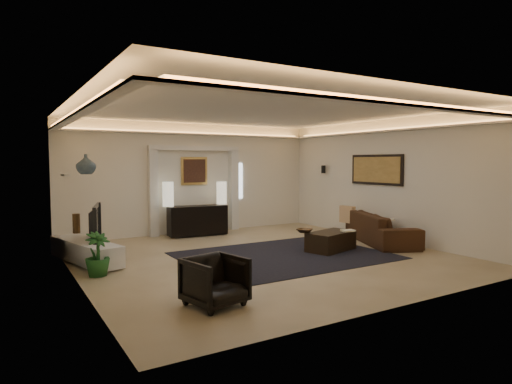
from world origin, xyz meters
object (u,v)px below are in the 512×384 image
console (198,220)px  coffee_table (331,241)px  armchair (215,281)px  sofa (381,228)px

console → coffee_table: bearing=-56.9°
console → armchair: bearing=-105.5°
coffee_table → armchair: 4.12m
coffee_table → armchair: bearing=-168.0°
armchair → coffee_table: bearing=15.3°
sofa → console: bearing=70.8°
sofa → armchair: size_ratio=3.30×
coffee_table → sofa: bearing=-12.0°
coffee_table → console: bearing=101.8°
coffee_table → armchair: size_ratio=1.52×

